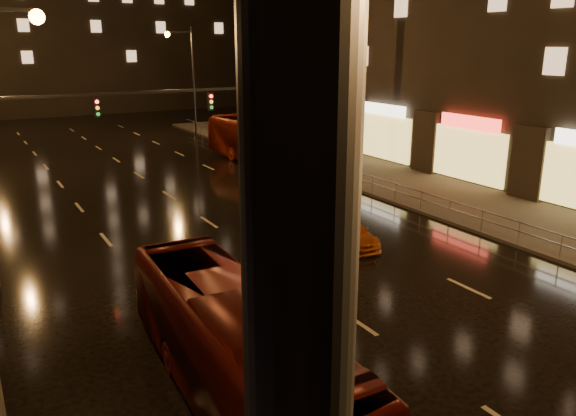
{
  "coord_description": "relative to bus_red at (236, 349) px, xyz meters",
  "views": [
    {
      "loc": [
        -10.02,
        -8.68,
        8.45
      ],
      "look_at": [
        0.3,
        8.83,
        2.5
      ],
      "focal_mm": 35.0,
      "sensor_mm": 36.0,
      "label": 1
    }
  ],
  "objects": [
    {
      "name": "ground",
      "position": [
        5.02,
        17.75,
        -1.44
      ],
      "size": [
        140.0,
        140.0,
        0.0
      ],
      "primitive_type": "plane",
      "color": "black",
      "rests_on": "ground"
    },
    {
      "name": "sidewalk_right",
      "position": [
        18.52,
        12.75,
        -1.36
      ],
      "size": [
        7.0,
        70.0,
        0.15
      ],
      "primitive_type": "cube",
      "color": "#38332D",
      "rests_on": "ground"
    },
    {
      "name": "traffic_signal",
      "position": [
        -0.04,
        17.75,
        3.3
      ],
      "size": [
        15.31,
        0.32,
        6.2
      ],
      "color": "black",
      "rests_on": "ground"
    },
    {
      "name": "bus_curb",
      "position": [
        13.94,
        24.88,
        0.21
      ],
      "size": [
        3.74,
        11.99,
        3.29
      ],
      "primitive_type": "imported",
      "rotation": [
        0.0,
        0.0,
        0.08
      ],
      "color": "#9F280F",
      "rests_on": "ground"
    },
    {
      "name": "taxi_far",
      "position": [
        9.02,
        7.75,
        -0.88
      ],
      "size": [
        2.03,
        4.0,
        1.11
      ],
      "primitive_type": "imported",
      "rotation": [
        0.0,
        0.0,
        -0.12
      ],
      "color": "#BC5011",
      "rests_on": "ground"
    },
    {
      "name": "taxi_near",
      "position": [
        7.02,
        9.75,
        -0.84
      ],
      "size": [
        1.5,
        3.52,
        1.19
      ],
      "primitive_type": "imported",
      "rotation": [
        0.0,
        0.0,
        -0.03
      ],
      "color": "orange",
      "rests_on": "ground"
    },
    {
      "name": "bus_red",
      "position": [
        0.0,
        0.0,
        0.0
      ],
      "size": [
        2.89,
        10.42,
        2.87
      ],
      "primitive_type": "imported",
      "rotation": [
        0.0,
        0.0,
        -0.05
      ],
      "color": "#5D110D",
      "rests_on": "ground"
    },
    {
      "name": "railing_right",
      "position": [
        15.22,
        15.75,
        -0.54
      ],
      "size": [
        0.05,
        56.0,
        1.0
      ],
      "color": "#99999E",
      "rests_on": "sidewalk_right"
    }
  ]
}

